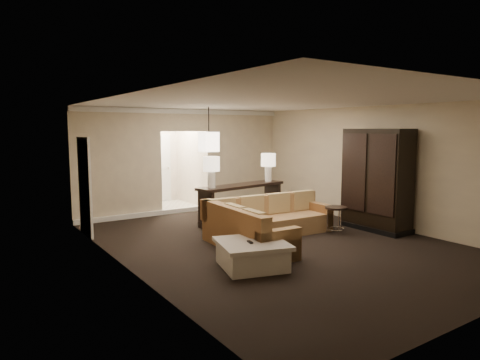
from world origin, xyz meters
TOP-DOWN VIEW (x-y plane):
  - ground at (0.00, 0.00)m, footprint 8.00×8.00m
  - wall_back at (0.00, 4.00)m, footprint 6.00×0.04m
  - wall_left at (-3.00, 0.00)m, footprint 0.04×8.00m
  - wall_right at (3.00, 0.00)m, footprint 0.04×8.00m
  - ceiling at (0.00, 0.00)m, footprint 6.00×8.00m
  - crown_molding at (0.00, 3.95)m, footprint 6.00×0.10m
  - baseboard at (0.00, 3.95)m, footprint 6.00×0.10m
  - side_door at (-2.97, 2.80)m, footprint 0.05×0.90m
  - foyer at (0.00, 5.34)m, footprint 1.44×2.02m
  - sectional_sofa at (-0.05, 0.31)m, footprint 2.93×2.30m
  - coffee_table at (-1.27, -0.92)m, footprint 1.33×1.33m
  - console_table at (0.50, 2.00)m, footprint 2.47×0.92m
  - armoire at (2.59, -0.30)m, footprint 0.68×1.58m
  - drink_table at (1.56, -0.08)m, footprint 0.47×0.47m
  - table_lamp_left at (-0.42, 1.85)m, footprint 0.37×0.37m
  - table_lamp_right at (1.42, 2.15)m, footprint 0.37×0.37m
  - pendant_light at (0.00, 2.70)m, footprint 0.38×0.38m
  - person at (-0.45, 5.60)m, footprint 0.74×0.53m

SIDE VIEW (x-z plane):
  - ground at x=0.00m, z-range 0.00..0.00m
  - baseboard at x=0.00m, z-range 0.00..0.12m
  - coffee_table at x=-1.27m, z-range 0.00..0.45m
  - sectional_sofa at x=-0.05m, z-range -0.09..0.76m
  - drink_table at x=1.56m, z-range 0.13..0.72m
  - console_table at x=0.50m, z-range 0.09..1.02m
  - person at x=-0.45m, z-range 0.00..1.92m
  - side_door at x=-2.97m, z-range 0.00..2.10m
  - armoire at x=2.59m, z-range -0.05..2.22m
  - foyer at x=0.00m, z-range -0.10..2.70m
  - wall_back at x=0.00m, z-range 0.00..2.80m
  - wall_left at x=-3.00m, z-range 0.00..2.80m
  - wall_right at x=3.00m, z-range 0.00..2.80m
  - table_lamp_left at x=-0.42m, z-range 1.05..1.77m
  - table_lamp_right at x=1.42m, z-range 1.05..1.77m
  - pendant_light at x=0.00m, z-range 1.41..2.50m
  - crown_molding at x=0.00m, z-range 2.67..2.79m
  - ceiling at x=0.00m, z-range 2.79..2.81m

